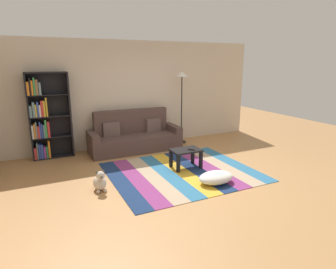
% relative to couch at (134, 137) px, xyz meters
% --- Properties ---
extents(ground_plane, '(14.00, 14.00, 0.00)m').
position_rel_couch_xyz_m(ground_plane, '(0.33, -2.02, -0.34)').
color(ground_plane, '#B27F4C').
extents(back_wall, '(6.80, 0.10, 2.70)m').
position_rel_couch_xyz_m(back_wall, '(0.33, 0.53, 1.01)').
color(back_wall, beige).
rests_on(back_wall, ground_plane).
extents(rug, '(2.83, 2.42, 0.01)m').
position_rel_couch_xyz_m(rug, '(0.35, -1.85, -0.33)').
color(rug, navy).
rests_on(rug, ground_plane).
extents(couch, '(2.26, 0.80, 1.00)m').
position_rel_couch_xyz_m(couch, '(0.00, 0.00, 0.00)').
color(couch, '#4C3833').
rests_on(couch, ground_plane).
extents(bookshelf, '(0.90, 0.28, 1.96)m').
position_rel_couch_xyz_m(bookshelf, '(-2.01, 0.28, 0.60)').
color(bookshelf, black).
rests_on(bookshelf, ground_plane).
extents(coffee_table, '(0.61, 0.41, 0.40)m').
position_rel_couch_xyz_m(coffee_table, '(0.54, -1.69, -0.02)').
color(coffee_table, black).
rests_on(coffee_table, rug).
extents(pouf, '(0.68, 0.45, 0.22)m').
position_rel_couch_xyz_m(pouf, '(0.65, -2.62, -0.22)').
color(pouf, white).
rests_on(pouf, rug).
extents(dog, '(0.22, 0.35, 0.40)m').
position_rel_couch_xyz_m(dog, '(-1.33, -1.99, -0.18)').
color(dog, beige).
rests_on(dog, ground_plane).
extents(standing_lamp, '(0.32, 0.32, 1.93)m').
position_rel_couch_xyz_m(standing_lamp, '(1.40, 0.11, 1.28)').
color(standing_lamp, black).
rests_on(standing_lamp, ground_plane).
extents(tv_remote, '(0.13, 0.14, 0.02)m').
position_rel_couch_xyz_m(tv_remote, '(0.62, -1.76, 0.08)').
color(tv_remote, black).
rests_on(tv_remote, coffee_table).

